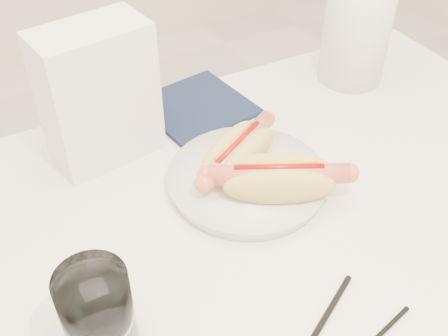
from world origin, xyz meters
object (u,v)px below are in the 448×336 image
water_glass (97,310)px  paper_towel_roll (360,10)px  napkin_box (99,95)px  plate (247,181)px  table (252,269)px  hotdog_right (278,179)px  hotdog_left (238,153)px

water_glass → paper_towel_roll: bearing=28.6°
napkin_box → plate: bearing=-57.2°
table → paper_towel_roll: paper_towel_roll is taller
water_glass → napkin_box: 0.35m
table → water_glass: (-0.23, -0.05, 0.12)m
plate → water_glass: size_ratio=2.09×
hotdog_right → napkin_box: bearing=154.7°
table → paper_towel_roll: size_ratio=4.33×
plate → water_glass: (-0.28, -0.15, 0.05)m
hotdog_right → napkin_box: size_ratio=0.88×
table → water_glass: size_ratio=10.81×
table → paper_towel_roll: (0.38, 0.28, 0.20)m
plate → hotdog_right: 0.07m
plate → hotdog_left: 0.04m
hotdog_right → paper_towel_roll: (0.31, 0.23, 0.09)m
table → hotdog_left: size_ratio=6.98×
hotdog_right → water_glass: (-0.30, -0.10, 0.01)m
hotdog_left → napkin_box: bearing=107.6°
table → water_glass: 0.26m
napkin_box → paper_towel_roll: size_ratio=0.79×
napkin_box → paper_towel_roll: bearing=-9.1°
hotdog_left → water_glass: size_ratio=1.55×
table → plate: bearing=64.6°
paper_towel_roll → hotdog_left: bearing=-155.8°
plate → napkin_box: size_ratio=1.06×
plate → paper_towel_roll: 0.40m
hotdog_left → paper_towel_roll: bearing=-5.7°
table → hotdog_left: hotdog_left is taller
hotdog_left → paper_towel_roll: 0.38m
paper_towel_roll → hotdog_right: bearing=-143.5°
table → plate: size_ratio=5.17×
table → plate: (0.05, 0.10, 0.07)m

